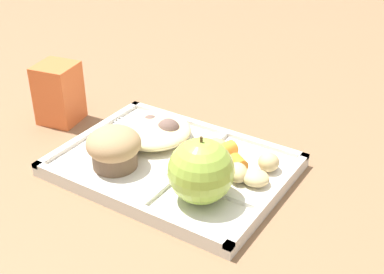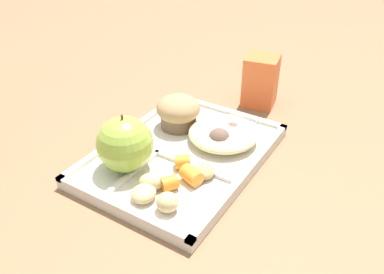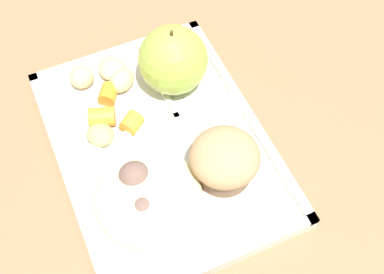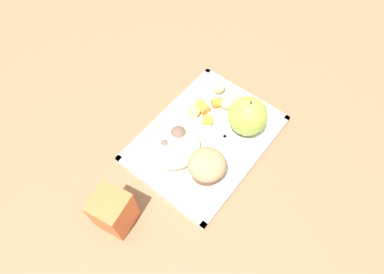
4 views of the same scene
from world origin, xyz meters
TOP-DOWN VIEW (x-y plane):
  - ground at (0.00, 0.00)m, footprint 6.00×6.00m
  - lunch_tray at (-0.00, 0.00)m, footprint 0.33×0.24m
  - green_apple at (-0.08, 0.05)m, footprint 0.09×0.09m
  - bran_muffin at (0.07, 0.05)m, footprint 0.08×0.08m
  - carrot_slice_center at (-0.09, -0.04)m, footprint 0.03×0.03m
  - carrot_slice_edge at (-0.06, -0.05)m, footprint 0.03×0.04m
  - carrot_slice_near_corner at (-0.04, -0.02)m, footprint 0.03×0.03m
  - potato_chunk_browned at (-0.10, -0.01)m, footprint 0.05×0.05m
  - potato_chunk_corner at (-0.13, -0.06)m, footprint 0.04×0.04m
  - potato_chunk_golden at (-0.04, -0.06)m, footprint 0.05×0.04m
  - potato_chunk_large at (-0.13, -0.02)m, footprint 0.04×0.04m
  - egg_noodle_pile at (0.07, -0.04)m, footprint 0.12×0.12m
  - meatball_front at (0.08, -0.05)m, footprint 0.03×0.03m
  - meatball_side at (0.04, -0.05)m, footprint 0.04×0.04m
  - plastic_fork at (0.10, -0.05)m, footprint 0.14×0.02m
  - milk_carton at (0.25, -0.03)m, footprint 0.07×0.07m

SIDE VIEW (x-z plane):
  - ground at x=0.00m, z-range 0.00..0.00m
  - lunch_tray at x=0.00m, z-range 0.00..0.02m
  - plastic_fork at x=0.10m, z-range 0.01..0.02m
  - potato_chunk_golden at x=-0.04m, z-range 0.01..0.03m
  - potato_chunk_large at x=-0.13m, z-range 0.01..0.03m
  - carrot_slice_center at x=-0.09m, z-range 0.01..0.04m
  - carrot_slice_near_corner at x=-0.04m, z-range 0.01..0.04m
  - carrot_slice_edge at x=-0.06m, z-range 0.01..0.04m
  - potato_chunk_browned at x=-0.10m, z-range 0.01..0.04m
  - potato_chunk_corner at x=-0.13m, z-range 0.01..0.04m
  - egg_noodle_pile at x=0.07m, z-range 0.01..0.05m
  - meatball_front at x=0.08m, z-range 0.01..0.05m
  - meatball_side at x=0.04m, z-range 0.01..0.05m
  - bran_muffin at x=0.07m, z-range 0.01..0.08m
  - milk_carton at x=0.25m, z-range 0.00..0.10m
  - green_apple at x=-0.08m, z-range 0.01..0.11m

